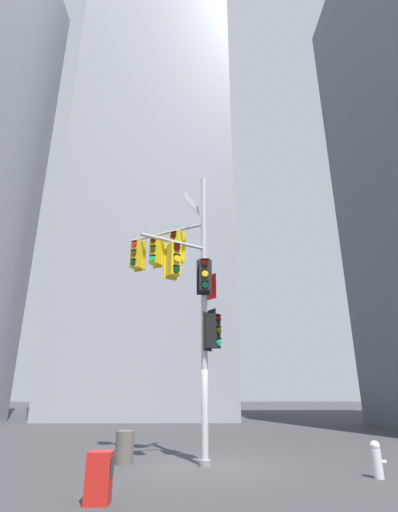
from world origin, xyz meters
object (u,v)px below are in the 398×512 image
Objects in this scene: signal_pole_assembly at (183,278)px; fire_hydrant at (377,458)px; trash_bin at (125,447)px; newspaper_box at (99,477)px.

fire_hydrant is at bearing -21.04° from signal_pole_assembly.
trash_bin reaches higher than fire_hydrant.
signal_pole_assembly is at bearing -6.38° from trash_bin.
newspaper_box is 3.98m from trash_bin.
trash_bin is (-6.26, 1.98, 0.00)m from fire_hydrant.
newspaper_box reaches higher than fire_hydrant.
signal_pole_assembly reaches higher than trash_bin.
signal_pole_assembly reaches higher than newspaper_box.
newspaper_box is (-6.05, -2.00, 0.01)m from fire_hydrant.
fire_hydrant is 0.93× the size of newspaper_box.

